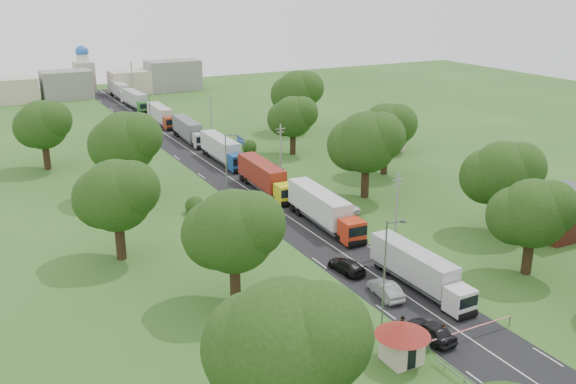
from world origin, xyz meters
TOP-DOWN VIEW (x-y plane):
  - ground at (0.00, 0.00)m, footprint 260.00×260.00m
  - road at (0.00, 20.00)m, footprint 8.00×200.00m
  - boom_barrier at (-1.36, -25.00)m, footprint 9.22×0.35m
  - guard_booth at (-7.20, -25.00)m, footprint 4.40×4.40m
  - info_sign at (5.20, 35.00)m, footprint 0.12×3.10m
  - pole_1 at (5.50, -7.00)m, footprint 1.60×0.24m
  - pole_2 at (5.50, 21.00)m, footprint 1.60×0.24m
  - pole_3 at (5.50, 49.00)m, footprint 1.60×0.24m
  - pole_4 at (5.50, 77.00)m, footprint 1.60×0.24m
  - pole_5 at (5.50, 105.00)m, footprint 1.60×0.24m
  - lamp_0 at (-5.35, -20.00)m, footprint 2.03×0.22m
  - lamp_1 at (-5.35, 15.00)m, footprint 2.03×0.22m
  - lamp_2 at (-5.35, 50.00)m, footprint 2.03×0.22m
  - tree_2 at (13.99, -17.86)m, footprint 8.00×8.00m
  - tree_3 at (19.99, -7.84)m, footprint 8.80×8.80m
  - tree_4 at (12.99, 10.17)m, footprint 9.60×9.60m
  - tree_5 at (21.99, 18.16)m, footprint 8.80×8.80m
  - tree_6 at (14.99, 35.14)m, footprint 8.00×8.00m
  - tree_7 at (23.99, 50.17)m, footprint 9.60×9.60m
  - tree_9 at (-20.01, -29.83)m, footprint 9.60×9.60m
  - tree_10 at (-15.01, -9.84)m, footprint 8.80×8.80m
  - tree_11 at (-22.01, 5.16)m, footprint 8.80×8.80m
  - tree_12 at (-16.01, 25.17)m, footprint 9.60×9.60m
  - tree_13 at (-24.01, 45.16)m, footprint 8.80×8.80m
  - house_brick at (26.00, -12.00)m, footprint 8.60×6.60m
  - house_cream at (30.00, 30.00)m, footprint 10.08×10.08m
  - distant_town at (0.68, 110.00)m, footprint 52.00×8.00m
  - church at (-4.00, 118.00)m, footprint 5.00×5.00m
  - truck_0 at (1.98, -15.55)m, footprint 2.48×13.64m
  - truck_1 at (2.30, 3.31)m, footprint 3.19×15.19m
  - truck_2 at (1.80, 18.76)m, footprint 2.97×14.82m
  - truck_3 at (2.25, 35.90)m, footprint 2.70×14.70m
  - truck_4 at (2.23, 52.31)m, footprint 3.00×14.30m
  - truck_5 at (1.98, 68.92)m, footprint 2.48×13.66m
  - truck_6 at (1.83, 88.01)m, footprint 3.01×14.17m
  - truck_7 at (1.75, 103.34)m, footprint 2.58×14.54m
  - car_lane_front at (-3.00, -23.50)m, footprint 2.27×4.91m
  - car_lane_mid at (-1.87, -15.54)m, footprint 2.14×4.82m
  - car_lane_rear at (-2.23, -9.19)m, footprint 2.41×4.96m
  - car_verge_near at (6.91, 6.41)m, footprint 2.88×5.99m
  - car_verge_far at (6.76, 26.57)m, footprint 2.72×4.97m
  - pedestrian_near at (-2.54, -24.50)m, footprint 0.71×0.55m
  - pedestrian_booth at (-4.80, -22.00)m, footprint 1.11×1.12m

SIDE VIEW (x-z plane):
  - ground at x=0.00m, z-range 0.00..0.00m
  - road at x=0.00m, z-range -0.02..0.02m
  - car_lane_rear at x=-2.23m, z-range 0.00..1.39m
  - car_lane_mid at x=-1.87m, z-range 0.00..1.54m
  - car_verge_far at x=6.76m, z-range 0.00..1.60m
  - car_lane_front at x=-3.00m, z-range 0.00..1.63m
  - car_verge_near at x=6.91m, z-range 0.00..1.64m
  - pedestrian_near at x=-2.54m, z-range 0.00..1.72m
  - boom_barrier at x=-1.36m, z-range 0.30..1.48m
  - pedestrian_booth at x=-4.80m, z-range 0.00..1.82m
  - truck_0 at x=1.98m, z-range 0.12..3.89m
  - truck_5 at x=1.98m, z-range 0.12..3.90m
  - truck_6 at x=1.83m, z-range 0.12..4.03m
  - truck_4 at x=2.23m, z-range 0.12..4.07m
  - truck_7 at x=1.75m, z-range 0.12..4.15m
  - truck_3 at x=2.25m, z-range 0.12..4.20m
  - guard_booth at x=-7.20m, z-range 0.44..3.89m
  - truck_2 at x=1.80m, z-range 0.13..4.22m
  - truck_1 at x=2.30m, z-range 0.13..4.33m
  - house_brick at x=26.00m, z-range 0.05..5.25m
  - info_sign at x=5.20m, z-range 0.95..5.05m
  - distant_town at x=0.68m, z-range -0.51..7.49m
  - house_cream at x=30.00m, z-range 0.74..6.54m
  - pole_1 at x=5.50m, z-range 0.18..9.18m
  - pole_2 at x=5.50m, z-range 0.18..9.18m
  - pole_3 at x=5.50m, z-range 0.18..9.18m
  - pole_4 at x=5.50m, z-range 0.18..9.18m
  - pole_5 at x=5.50m, z-range 0.18..9.18m
  - church at x=-4.00m, z-range -0.76..11.54m
  - lamp_0 at x=-5.35m, z-range 0.55..10.55m
  - lamp_1 at x=-5.35m, z-range 0.55..10.55m
  - lamp_2 at x=-5.35m, z-range 0.55..10.55m
  - tree_2 at x=13.99m, z-range 1.55..11.65m
  - tree_6 at x=14.99m, z-range 1.55..11.65m
  - tree_3 at x=19.99m, z-range 1.69..12.76m
  - tree_5 at x=21.99m, z-range 1.69..12.76m
  - tree_10 at x=-15.01m, z-range 1.69..12.76m
  - tree_11 at x=-22.01m, z-range 1.69..12.76m
  - tree_13 at x=-24.01m, z-range 1.69..12.76m
  - tree_4 at x=12.99m, z-range 1.83..13.88m
  - tree_7 at x=23.99m, z-range 1.83..13.88m
  - tree_9 at x=-20.01m, z-range 1.83..13.88m
  - tree_12 at x=-16.01m, z-range 1.83..13.88m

